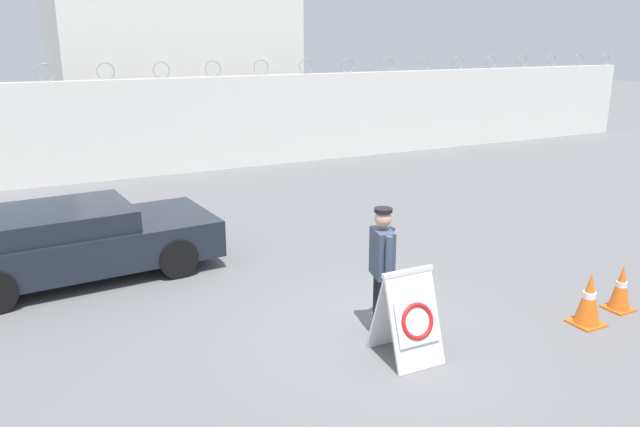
# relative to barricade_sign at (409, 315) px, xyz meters

# --- Properties ---
(ground_plane) EXTENTS (90.00, 90.00, 0.00)m
(ground_plane) POSITION_rel_barricade_sign_xyz_m (-0.03, 0.78, -0.57)
(ground_plane) COLOR slate
(perimeter_wall) EXTENTS (36.00, 0.30, 3.14)m
(perimeter_wall) POSITION_rel_barricade_sign_xyz_m (-0.03, 11.93, 0.79)
(perimeter_wall) COLOR silver
(perimeter_wall) RESTS_ON ground_plane
(building_block) EXTENTS (7.63, 7.12, 6.23)m
(building_block) POSITION_rel_barricade_sign_xyz_m (1.42, 17.45, 2.55)
(building_block) COLOR silver
(building_block) RESTS_ON ground_plane
(barricade_sign) EXTENTS (0.70, 0.79, 1.14)m
(barricade_sign) POSITION_rel_barricade_sign_xyz_m (0.00, 0.00, 0.00)
(barricade_sign) COLOR white
(barricade_sign) RESTS_ON ground_plane
(security_guard) EXTENTS (0.49, 0.61, 1.73)m
(security_guard) POSITION_rel_barricade_sign_xyz_m (0.06, 0.71, 0.39)
(security_guard) COLOR black
(security_guard) RESTS_ON ground_plane
(traffic_cone_near) EXTENTS (0.41, 0.41, 0.75)m
(traffic_cone_near) POSITION_rel_barricade_sign_xyz_m (2.73, -0.34, -0.19)
(traffic_cone_near) COLOR orange
(traffic_cone_near) RESTS_ON ground_plane
(traffic_cone_mid) EXTENTS (0.35, 0.35, 0.68)m
(traffic_cone_mid) POSITION_rel_barricade_sign_xyz_m (3.53, -0.22, -0.23)
(traffic_cone_mid) COLOR orange
(traffic_cone_mid) RESTS_ON ground_plane
(parked_car_front_coupe) EXTENTS (4.48, 2.24, 1.18)m
(parked_car_front_coupe) POSITION_rel_barricade_sign_xyz_m (-3.26, 4.71, 0.05)
(parked_car_front_coupe) COLOR black
(parked_car_front_coupe) RESTS_ON ground_plane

